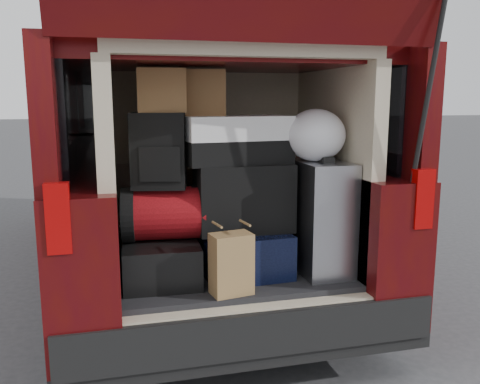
{
  "coord_description": "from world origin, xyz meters",
  "views": [
    {
      "loc": [
        -0.63,
        -2.51,
        1.51
      ],
      "look_at": [
        0.06,
        0.2,
        1.0
      ],
      "focal_mm": 38.0,
      "sensor_mm": 36.0,
      "label": 1
    }
  ],
  "objects_px": {
    "black_hardshell": "(161,258)",
    "kraft_bag": "(231,264)",
    "backpack": "(158,151)",
    "black_soft_case": "(243,197)",
    "twotone_duffel": "(236,140)",
    "silver_roller": "(321,217)",
    "red_duffel": "(164,213)",
    "navy_hardshell": "(240,249)"
  },
  "relations": [
    {
      "from": "kraft_bag",
      "to": "navy_hardshell",
      "type": "bearing_deg",
      "value": 58.83
    },
    {
      "from": "navy_hardshell",
      "to": "twotone_duffel",
      "type": "relative_size",
      "value": 0.98
    },
    {
      "from": "black_hardshell",
      "to": "twotone_duffel",
      "type": "xyz_separation_m",
      "value": [
        0.43,
        0.01,
        0.63
      ]
    },
    {
      "from": "red_duffel",
      "to": "backpack",
      "type": "height_order",
      "value": "backpack"
    },
    {
      "from": "kraft_bag",
      "to": "black_soft_case",
      "type": "height_order",
      "value": "black_soft_case"
    },
    {
      "from": "navy_hardshell",
      "to": "black_soft_case",
      "type": "distance_m",
      "value": 0.31
    },
    {
      "from": "red_duffel",
      "to": "black_soft_case",
      "type": "relative_size",
      "value": 0.84
    },
    {
      "from": "black_hardshell",
      "to": "navy_hardshell",
      "type": "relative_size",
      "value": 0.98
    },
    {
      "from": "backpack",
      "to": "twotone_duffel",
      "type": "distance_m",
      "value": 0.43
    },
    {
      "from": "black_hardshell",
      "to": "backpack",
      "type": "bearing_deg",
      "value": -77.69
    },
    {
      "from": "backpack",
      "to": "twotone_duffel",
      "type": "relative_size",
      "value": 0.69
    },
    {
      "from": "black_hardshell",
      "to": "kraft_bag",
      "type": "bearing_deg",
      "value": -42.6
    },
    {
      "from": "silver_roller",
      "to": "kraft_bag",
      "type": "bearing_deg",
      "value": -160.0
    },
    {
      "from": "red_duffel",
      "to": "twotone_duffel",
      "type": "xyz_separation_m",
      "value": [
        0.4,
        0.01,
        0.38
      ]
    },
    {
      "from": "black_hardshell",
      "to": "red_duffel",
      "type": "bearing_deg",
      "value": 10.7
    },
    {
      "from": "red_duffel",
      "to": "black_soft_case",
      "type": "height_order",
      "value": "black_soft_case"
    },
    {
      "from": "navy_hardshell",
      "to": "black_hardshell",
      "type": "bearing_deg",
      "value": 179.34
    },
    {
      "from": "black_soft_case",
      "to": "twotone_duffel",
      "type": "xyz_separation_m",
      "value": [
        -0.04,
        0.02,
        0.31
      ]
    },
    {
      "from": "silver_roller",
      "to": "black_soft_case",
      "type": "bearing_deg",
      "value": 165.52
    },
    {
      "from": "black_hardshell",
      "to": "twotone_duffel",
      "type": "distance_m",
      "value": 0.76
    },
    {
      "from": "kraft_bag",
      "to": "backpack",
      "type": "distance_m",
      "value": 0.69
    },
    {
      "from": "black_soft_case",
      "to": "kraft_bag",
      "type": "bearing_deg",
      "value": -113.57
    },
    {
      "from": "black_hardshell",
      "to": "kraft_bag",
      "type": "height_order",
      "value": "kraft_bag"
    },
    {
      "from": "red_duffel",
      "to": "twotone_duffel",
      "type": "relative_size",
      "value": 0.76
    },
    {
      "from": "kraft_bag",
      "to": "black_soft_case",
      "type": "bearing_deg",
      "value": 55.59
    },
    {
      "from": "kraft_bag",
      "to": "backpack",
      "type": "bearing_deg",
      "value": 126.74
    },
    {
      "from": "black_hardshell",
      "to": "silver_roller",
      "type": "height_order",
      "value": "silver_roller"
    },
    {
      "from": "black_hardshell",
      "to": "silver_roller",
      "type": "relative_size",
      "value": 0.87
    },
    {
      "from": "kraft_bag",
      "to": "backpack",
      "type": "height_order",
      "value": "backpack"
    },
    {
      "from": "black_hardshell",
      "to": "red_duffel",
      "type": "distance_m",
      "value": 0.25
    },
    {
      "from": "silver_roller",
      "to": "red_duffel",
      "type": "distance_m",
      "value": 0.87
    },
    {
      "from": "black_soft_case",
      "to": "backpack",
      "type": "relative_size",
      "value": 1.31
    },
    {
      "from": "black_hardshell",
      "to": "silver_roller",
      "type": "xyz_separation_m",
      "value": [
        0.88,
        -0.11,
        0.2
      ]
    },
    {
      "from": "kraft_bag",
      "to": "backpack",
      "type": "xyz_separation_m",
      "value": [
        -0.32,
        0.3,
        0.54
      ]
    },
    {
      "from": "black_hardshell",
      "to": "twotone_duffel",
      "type": "relative_size",
      "value": 0.95
    },
    {
      "from": "navy_hardshell",
      "to": "red_duffel",
      "type": "distance_m",
      "value": 0.49
    },
    {
      "from": "silver_roller",
      "to": "backpack",
      "type": "relative_size",
      "value": 1.59
    },
    {
      "from": "navy_hardshell",
      "to": "twotone_duffel",
      "type": "bearing_deg",
      "value": -162.22
    },
    {
      "from": "navy_hardshell",
      "to": "kraft_bag",
      "type": "distance_m",
      "value": 0.37
    },
    {
      "from": "silver_roller",
      "to": "navy_hardshell",
      "type": "bearing_deg",
      "value": 162.55
    },
    {
      "from": "red_duffel",
      "to": "backpack",
      "type": "relative_size",
      "value": 1.1
    },
    {
      "from": "silver_roller",
      "to": "red_duffel",
      "type": "xyz_separation_m",
      "value": [
        -0.86,
        0.11,
        0.05
      ]
    }
  ]
}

